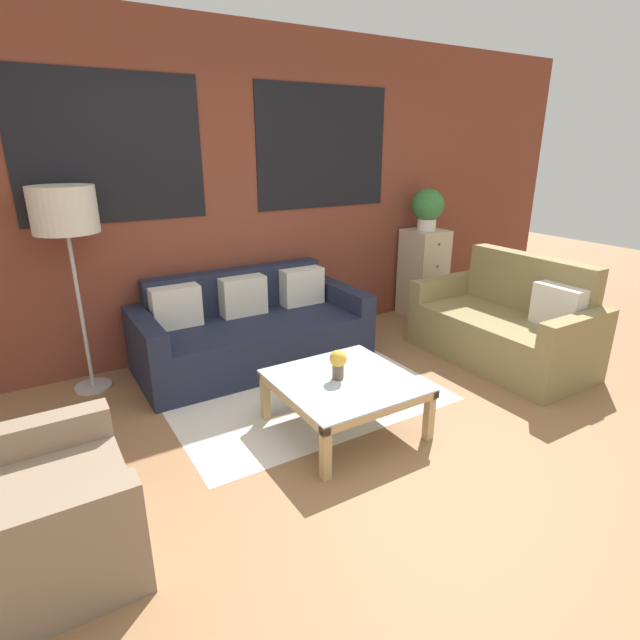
# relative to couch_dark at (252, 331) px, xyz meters

# --- Properties ---
(ground_plane) EXTENTS (16.00, 16.00, 0.00)m
(ground_plane) POSITION_rel_couch_dark_xyz_m (0.06, -1.95, -0.29)
(ground_plane) COLOR #8E6642
(wall_back_brick) EXTENTS (8.40, 0.09, 2.80)m
(wall_back_brick) POSITION_rel_couch_dark_xyz_m (0.06, 0.49, 1.12)
(wall_back_brick) COLOR brown
(wall_back_brick) RESTS_ON ground_plane
(rug) EXTENTS (2.02, 1.48, 0.00)m
(rug) POSITION_rel_couch_dark_xyz_m (0.07, -0.75, -0.28)
(rug) COLOR silver
(rug) RESTS_ON ground_plane
(couch_dark) EXTENTS (1.97, 0.88, 0.78)m
(couch_dark) POSITION_rel_couch_dark_xyz_m (0.00, 0.00, 0.00)
(couch_dark) COLOR #1E2338
(couch_dark) RESTS_ON ground_plane
(settee_vintage) EXTENTS (0.80, 1.52, 0.92)m
(settee_vintage) POSITION_rel_couch_dark_xyz_m (1.93, -1.14, 0.02)
(settee_vintage) COLOR olive
(settee_vintage) RESTS_ON ground_plane
(armchair_corner) EXTENTS (0.80, 0.84, 0.84)m
(armchair_corner) POSITION_rel_couch_dark_xyz_m (-1.80, -1.60, -0.01)
(armchair_corner) COLOR #84705B
(armchair_corner) RESTS_ON ground_plane
(coffee_table) EXTENTS (0.87, 0.87, 0.37)m
(coffee_table) POSITION_rel_couch_dark_xyz_m (0.07, -1.34, 0.03)
(coffee_table) COLOR silver
(coffee_table) RESTS_ON ground_plane
(floor_lamp) EXTENTS (0.45, 0.45, 1.56)m
(floor_lamp) POSITION_rel_couch_dark_xyz_m (-1.30, 0.19, 1.07)
(floor_lamp) COLOR #B2B2B7
(floor_lamp) RESTS_ON ground_plane
(drawer_cabinet) EXTENTS (0.40, 0.43, 0.96)m
(drawer_cabinet) POSITION_rel_couch_dark_xyz_m (2.17, 0.20, 0.19)
(drawer_cabinet) COLOR #C6B793
(drawer_cabinet) RESTS_ON ground_plane
(potted_plant) EXTENTS (0.34, 0.34, 0.43)m
(potted_plant) POSITION_rel_couch_dark_xyz_m (2.17, 0.20, 0.91)
(potted_plant) COLOR silver
(potted_plant) RESTS_ON drawer_cabinet
(flower_vase) EXTENTS (0.11, 0.11, 0.20)m
(flower_vase) POSITION_rel_couch_dark_xyz_m (0.04, -1.31, 0.20)
(flower_vase) COLOR brown
(flower_vase) RESTS_ON coffee_table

